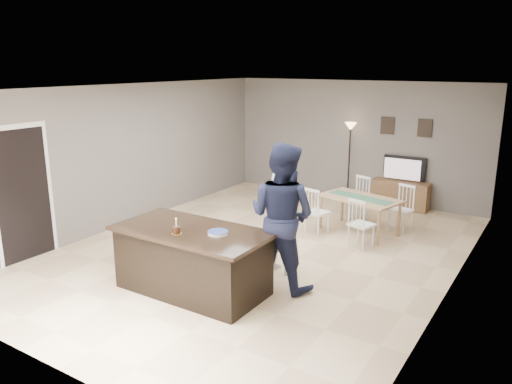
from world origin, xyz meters
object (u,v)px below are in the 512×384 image
Objects in this scene: kitchen_island at (193,260)px; television at (403,169)px; floor_lamp at (350,140)px; tv_console at (400,195)px; dining_table at (360,203)px; man at (282,217)px; plate_stack at (218,233)px; birthday_cake at (176,230)px; woman at (282,221)px.

television reaches higher than kitchen_island.
tv_console is at bearing -0.94° from floor_lamp.
dining_table is 2.41m from floor_lamp.
dining_table is at bearing -89.57° from man.
floor_lamp reaches higher than plate_stack.
plate_stack reaches higher than kitchen_island.
dining_table is (1.08, 3.83, -0.40)m from birthday_cake.
kitchen_island is at bearing 75.75° from woman.
television is at bearing 77.99° from kitchen_island.
television is 1.33m from floor_lamp.
dining_table is (0.60, 3.56, -0.37)m from plate_stack.
kitchen_island is 1.46m from woman.
man is 1.15× the size of floor_lamp.
kitchen_island is at bearing -89.76° from floor_lamp.
birthday_cake is at bearing -101.66° from kitchen_island.
plate_stack reaches higher than tv_console.
woman is 1.25m from plate_stack.
tv_console is (1.20, 5.57, -0.15)m from kitchen_island.
kitchen_island is 3.73m from dining_table.
man reaches higher than kitchen_island.
kitchen_island is 5.78m from television.
floor_lamp is (-1.22, -0.05, 0.52)m from television.
man reaches higher than tv_console.
woman reaches higher than dining_table.
tv_console is at bearing -81.37° from woman.
television is (0.00, 0.07, 0.56)m from tv_console.
woman is 0.56m from man.
tv_console is 4.38× the size of plate_stack.
man is (-0.25, -4.85, 0.17)m from television.
kitchen_island is at bearing 77.99° from television.
kitchen_island reaches higher than tv_console.
man is 4.91m from floor_lamp.
television is 0.48× the size of dining_table.
tv_console is 5.98m from birthday_cake.
man reaches higher than woman.
tv_console is at bearing 99.48° from dining_table.
television is 4.28× the size of birthday_cake.
floor_lamp is (0.03, 5.84, 0.43)m from birthday_cake.
plate_stack is at bearing 82.12° from television.
birthday_cake is 0.78× the size of plate_stack.
birthday_cake is (-0.75, -1.48, 0.15)m from woman.
television reaches higher than plate_stack.
television is (1.20, 5.64, 0.41)m from kitchen_island.
birthday_cake is at bearing -149.91° from plate_stack.
dining_table is at bearing 80.39° from plate_stack.
floor_lamp reaches higher than tv_console.
woman is 4.45m from floor_lamp.
television is 0.51× the size of floor_lamp.
woman is 0.84× the size of dining_table.
plate_stack is 0.15× the size of floor_lamp.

